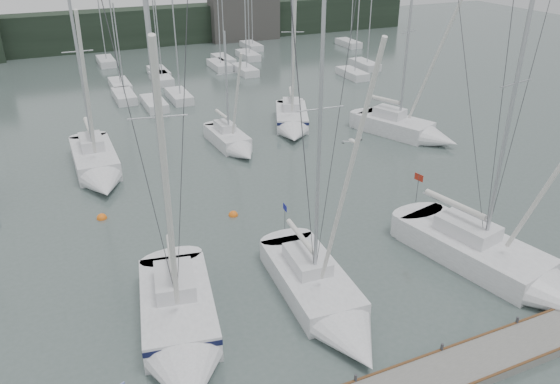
{
  "coord_description": "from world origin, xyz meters",
  "views": [
    {
      "loc": [
        -10.73,
        -16.61,
        15.81
      ],
      "look_at": [
        -1.03,
        5.0,
        3.96
      ],
      "focal_mm": 35.0,
      "sensor_mm": 36.0,
      "label": 1
    }
  ],
  "objects": [
    {
      "name": "buoy_a",
      "position": [
        -1.61,
        10.52,
        0.0
      ],
      "size": [
        0.57,
        0.57,
        0.57
      ],
      "primitive_type": "sphere",
      "color": "orange",
      "rests_on": "ground"
    },
    {
      "name": "sailboat_mid_d",
      "position": [
        7.99,
        22.58,
        0.61
      ],
      "size": [
        5.57,
        8.51,
        13.07
      ],
      "rotation": [
        0.0,
        0.0,
        -0.4
      ],
      "color": "silver",
      "rests_on": "ground"
    },
    {
      "name": "ground",
      "position": [
        0.0,
        0.0,
        0.0
      ],
      "size": [
        160.0,
        160.0,
        0.0
      ],
      "primitive_type": "plane",
      "color": "#4C5C58",
      "rests_on": "ground"
    },
    {
      "name": "sailboat_mid_c",
      "position": [
        1.96,
        20.33,
        0.5
      ],
      "size": [
        2.5,
        6.82,
        9.41
      ],
      "rotation": [
        0.0,
        0.0,
        0.05
      ],
      "color": "silver",
      "rests_on": "ground"
    },
    {
      "name": "sailboat_mid_e",
      "position": [
        15.9,
        16.81,
        0.62
      ],
      "size": [
        5.89,
        8.96,
        13.7
      ],
      "rotation": [
        0.0,
        0.0,
        0.41
      ],
      "color": "silver",
      "rests_on": "ground"
    },
    {
      "name": "sailboat_near_center",
      "position": [
        -0.84,
        0.14,
        0.51
      ],
      "size": [
        3.47,
        9.76,
        15.47
      ],
      "rotation": [
        0.0,
        0.0,
        -0.07
      ],
      "color": "silver",
      "rests_on": "ground"
    },
    {
      "name": "far_treeline",
      "position": [
        0.0,
        62.0,
        2.5
      ],
      "size": [
        90.0,
        4.0,
        5.0
      ],
      "primitive_type": "cube",
      "color": "black",
      "rests_on": "ground"
    },
    {
      "name": "sailboat_near_right",
      "position": [
        8.57,
        -1.27,
        0.61
      ],
      "size": [
        5.51,
        11.34,
        16.01
      ],
      "rotation": [
        0.0,
        0.0,
        0.22
      ],
      "color": "silver",
      "rests_on": "ground"
    },
    {
      "name": "sailboat_mid_b",
      "position": [
        -8.15,
        19.51,
        0.63
      ],
      "size": [
        2.8,
        9.23,
        13.79
      ],
      "rotation": [
        0.0,
        0.0,
        -0.0
      ],
      "color": "silver",
      "rests_on": "ground"
    },
    {
      "name": "sailboat_near_left",
      "position": [
        -7.3,
        0.97,
        0.64
      ],
      "size": [
        4.59,
        9.58,
        16.0
      ],
      "rotation": [
        0.0,
        0.0,
        -0.18
      ],
      "color": "silver",
      "rests_on": "ground"
    },
    {
      "name": "seagull",
      "position": [
        1.65,
        3.02,
        6.89
      ],
      "size": [
        0.97,
        0.43,
        0.19
      ],
      "rotation": [
        0.0,
        0.0,
        0.02
      ],
      "color": "silver",
      "rests_on": "ground"
    },
    {
      "name": "far_building_right",
      "position": [
        18.0,
        60.0,
        3.5
      ],
      "size": [
        10.0,
        3.0,
        7.0
      ],
      "primitive_type": "cube",
      "color": "#3F3D3A",
      "rests_on": "ground"
    },
    {
      "name": "mast_forest",
      "position": [
        -1.53,
        43.24,
        0.49
      ],
      "size": [
        60.52,
        25.01,
        14.71
      ],
      "color": "silver",
      "rests_on": "ground"
    },
    {
      "name": "buoy_c",
      "position": [
        -8.83,
        13.36,
        0.0
      ],
      "size": [
        0.6,
        0.6,
        0.6
      ],
      "primitive_type": "sphere",
      "color": "orange",
      "rests_on": "ground"
    }
  ]
}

